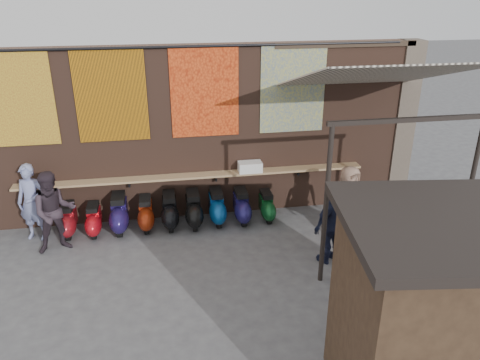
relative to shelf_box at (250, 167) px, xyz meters
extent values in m
plane|color=#474749|center=(-1.29, -2.30, -1.24)|extent=(70.00, 70.00, 0.00)
cube|color=brown|center=(-1.29, 0.40, 0.76)|extent=(10.00, 0.40, 4.00)
cube|color=#4C4238|center=(3.91, 0.40, 0.76)|extent=(0.50, 0.50, 4.00)
cube|color=#9E7A51|center=(-1.29, 0.03, -0.14)|extent=(8.00, 0.32, 0.05)
cube|color=white|center=(0.00, 0.00, 0.00)|extent=(0.55, 0.31, 0.24)
cube|color=#913415|center=(-4.89, 0.18, 1.76)|extent=(1.50, 0.02, 2.00)
cube|color=orange|center=(-2.99, 0.18, 1.76)|extent=(1.50, 0.02, 2.00)
cube|color=#E8551D|center=(-0.99, 0.18, 1.76)|extent=(1.50, 0.02, 2.00)
cube|color=#2B4DA0|center=(1.01, 0.18, 1.76)|extent=(1.50, 0.02, 2.00)
cylinder|color=black|center=(-1.29, 0.17, 2.74)|extent=(9.50, 0.06, 0.06)
imported|color=#7B83B3|center=(-4.83, -0.30, -0.38)|extent=(0.72, 0.56, 1.73)
imported|color=#322730|center=(-4.26, -0.90, -0.36)|extent=(1.00, 0.86, 1.77)
imported|color=#161A32|center=(1.21, -2.27, -0.39)|extent=(1.07, 0.87, 1.71)
imported|color=slate|center=(2.70, -3.16, -0.42)|extent=(1.23, 1.01, 1.65)
imported|color=#9E7965|center=(1.96, -1.24, -0.45)|extent=(0.91, 0.76, 1.60)
cube|color=black|center=(1.32, -5.94, 0.12)|extent=(2.75, 2.21, 2.73)
cube|color=black|center=(1.32, -5.94, 1.54)|extent=(3.09, 2.53, 0.12)
cube|color=gold|center=(1.45, -4.98, 0.73)|extent=(1.19, 0.20, 0.50)
cube|color=#473321|center=(1.45, -4.98, -0.25)|extent=(2.08, 0.38, 0.06)
cube|color=beige|center=(2.21, -1.40, 2.31)|extent=(3.20, 3.28, 0.97)
cube|color=#33261C|center=(2.21, 0.19, 2.71)|extent=(3.30, 0.08, 0.12)
cube|color=black|center=(2.21, -2.90, 1.84)|extent=(3.00, 0.08, 0.08)
cylinder|color=black|center=(0.81, -2.90, 0.31)|extent=(0.09, 0.09, 3.10)
cylinder|color=black|center=(3.61, -2.90, 0.31)|extent=(0.09, 0.09, 3.10)
camera|label=1|loc=(-1.98, -9.98, 4.00)|focal=35.00mm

